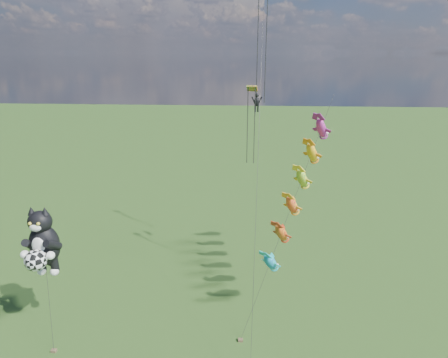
{
  "coord_description": "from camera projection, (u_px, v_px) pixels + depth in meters",
  "views": [
    {
      "loc": [
        13.58,
        -22.22,
        22.57
      ],
      "look_at": [
        11.31,
        11.29,
        11.27
      ],
      "focal_mm": 30.0,
      "sensor_mm": 36.0,
      "label": 1
    }
  ],
  "objects": [
    {
      "name": "cat_kite_rig",
      "position": [
        42.0,
        243.0,
        29.57
      ],
      "size": [
        2.93,
        4.31,
        11.35
      ],
      "rotation": [
        0.0,
        0.0,
        0.35
      ],
      "color": "brown",
      "rests_on": "ground"
    },
    {
      "name": "fish_windsock_rig",
      "position": [
        297.0,
        192.0,
        34.22
      ],
      "size": [
        8.86,
        13.41,
        18.73
      ],
      "rotation": [
        0.0,
        0.0,
        -0.26
      ],
      "color": "brown",
      "rests_on": "ground"
    },
    {
      "name": "parafoil_rig",
      "position": [
        257.0,
        92.0,
        33.46
      ],
      "size": [
        1.94,
        17.57,
        27.9
      ],
      "rotation": [
        0.0,
        0.0,
        0.05
      ],
      "color": "brown",
      "rests_on": "ground"
    }
  ]
}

